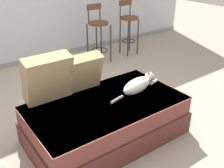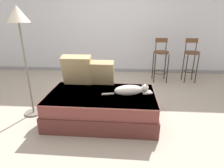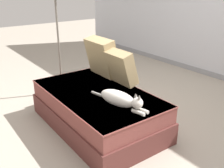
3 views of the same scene
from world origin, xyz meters
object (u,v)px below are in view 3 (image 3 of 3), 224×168
(throw_pillow_corner, at_px, (102,57))
(throw_pillow_middle, at_px, (121,67))
(couch, at_px, (97,109))
(cat, at_px, (120,99))

(throw_pillow_corner, xyz_separation_m, throw_pillow_middle, (0.40, -0.00, -0.04))
(couch, relative_size, throw_pillow_corner, 3.26)
(couch, height_order, throw_pillow_middle, throw_pillow_middle)
(throw_pillow_corner, distance_m, throw_pillow_middle, 0.41)
(throw_pillow_corner, height_order, throw_pillow_middle, throw_pillow_corner)
(throw_pillow_corner, bearing_deg, cat, -23.92)
(cat, bearing_deg, throw_pillow_middle, 140.74)
(throw_pillow_corner, height_order, cat, throw_pillow_corner)
(couch, bearing_deg, cat, -1.47)
(throw_pillow_corner, bearing_deg, couch, -40.45)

